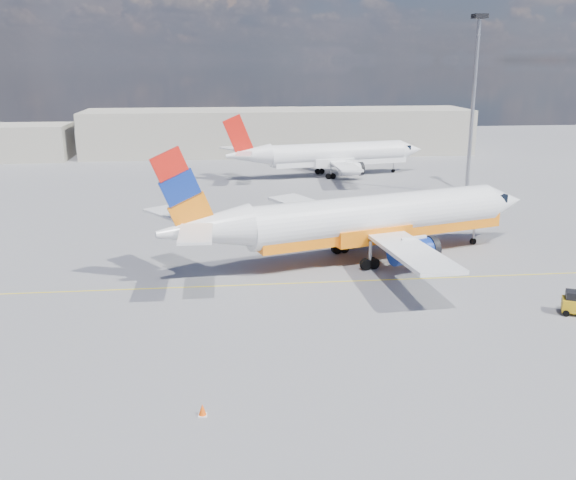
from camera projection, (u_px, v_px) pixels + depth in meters
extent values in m
plane|color=slate|center=(309.00, 297.00, 46.80)|extent=(240.00, 240.00, 0.00)
cube|color=yellow|center=(304.00, 283.00, 49.67)|extent=(70.00, 0.15, 0.01)
cube|color=#AAA392|center=(279.00, 131.00, 118.02)|extent=(70.00, 14.00, 8.00)
cylinder|color=white|center=(377.00, 215.00, 54.93)|extent=(23.33, 10.48, 3.61)
cone|color=white|center=(503.00, 202.00, 60.29)|extent=(5.13, 4.72, 3.61)
cone|color=white|center=(204.00, 230.00, 48.84)|extent=(8.11, 5.51, 3.42)
cube|color=black|center=(491.00, 197.00, 59.56)|extent=(2.45, 2.87, 0.74)
cube|color=orange|center=(382.00, 229.00, 55.46)|extent=(23.14, 9.87, 1.27)
cube|color=white|center=(321.00, 210.00, 61.10)|extent=(9.55, 12.62, 0.85)
cube|color=white|center=(411.00, 251.00, 48.03)|extent=(4.18, 12.91, 0.85)
cylinder|color=navy|center=(354.00, 224.00, 59.87)|extent=(4.25, 3.07, 2.01)
cylinder|color=navy|center=(413.00, 251.00, 51.46)|extent=(4.25, 3.07, 2.01)
cylinder|color=black|center=(370.00, 223.00, 60.53)|extent=(1.18, 2.28, 2.23)
cylinder|color=black|center=(431.00, 249.00, 52.12)|extent=(1.18, 2.28, 2.23)
cube|color=orange|center=(182.00, 190.00, 47.35)|extent=(4.84, 1.81, 6.62)
cube|color=white|center=(172.00, 213.00, 51.03)|extent=(4.98, 5.67, 0.19)
cube|color=white|center=(196.00, 234.00, 45.05)|extent=(2.37, 5.32, 0.19)
cylinder|color=#94949C|center=(474.00, 231.00, 59.73)|extent=(0.24, 0.24, 2.23)
cylinder|color=black|center=(473.00, 241.00, 60.01)|extent=(0.64, 0.42, 0.59)
cylinder|color=black|center=(340.00, 248.00, 57.25)|extent=(1.03, 0.67, 0.95)
cylinder|color=black|center=(370.00, 264.00, 52.76)|extent=(1.03, 0.67, 0.95)
cylinder|color=white|center=(337.00, 153.00, 94.77)|extent=(20.81, 7.35, 3.18)
cone|color=white|center=(410.00, 150.00, 98.42)|extent=(4.32, 3.89, 3.18)
cone|color=white|center=(248.00, 155.00, 90.61)|extent=(7.03, 4.31, 3.02)
cube|color=black|center=(403.00, 147.00, 97.89)|extent=(2.00, 2.43, 0.66)
cube|color=white|center=(340.00, 160.00, 95.20)|extent=(20.69, 6.80, 1.12)
cube|color=white|center=(313.00, 154.00, 100.57)|extent=(7.60, 11.41, 0.75)
cube|color=white|center=(346.00, 166.00, 88.58)|extent=(3.41, 11.34, 0.75)
cylinder|color=white|center=(329.00, 161.00, 99.23)|extent=(3.66, 2.43, 1.78)
cylinder|color=white|center=(351.00, 169.00, 91.52)|extent=(3.66, 2.43, 1.78)
cylinder|color=black|center=(338.00, 160.00, 99.68)|extent=(0.86, 2.02, 1.97)
cylinder|color=black|center=(361.00, 169.00, 91.97)|extent=(0.86, 2.02, 1.97)
cube|color=red|center=(238.00, 135.00, 89.41)|extent=(4.36, 1.18, 5.84)
cube|color=white|center=(234.00, 149.00, 92.76)|extent=(4.12, 5.08, 0.17)
cube|color=white|center=(244.00, 154.00, 87.28)|extent=(2.55, 4.87, 0.17)
cylinder|color=#94949C|center=(393.00, 165.00, 98.17)|extent=(0.20, 0.20, 1.97)
cylinder|color=black|center=(393.00, 171.00, 98.42)|extent=(0.56, 0.33, 0.52)
cylinder|color=black|center=(320.00, 171.00, 97.06)|extent=(0.90, 0.52, 0.84)
cylinder|color=black|center=(331.00, 176.00, 92.95)|extent=(0.90, 0.52, 0.84)
cylinder|color=black|center=(565.00, 307.00, 44.23)|extent=(0.48, 0.35, 0.44)
cylinder|color=black|center=(566.00, 313.00, 43.11)|extent=(0.48, 0.35, 0.44)
cube|color=black|center=(574.00, 295.00, 43.22)|extent=(1.41, 1.41, 0.53)
cube|color=white|center=(203.00, 415.00, 31.14)|extent=(0.44, 0.44, 0.04)
cone|color=#FF530A|center=(202.00, 409.00, 31.05)|extent=(0.37, 0.37, 0.57)
cylinder|color=#94949C|center=(473.00, 110.00, 79.87)|extent=(0.47, 0.47, 21.43)
cube|color=black|center=(480.00, 16.00, 76.89)|extent=(1.61, 1.61, 0.54)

